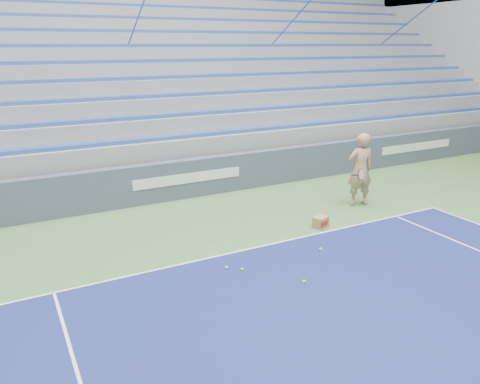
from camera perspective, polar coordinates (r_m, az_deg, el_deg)
name	(u,v)px	position (r m, az deg, el deg)	size (l,w,h in m)	color
sponsor_barrier	(187,179)	(13.39, -6.52, 1.64)	(30.00, 0.32, 1.10)	#3E495E
bleachers	(129,95)	(18.43, -13.43, 11.38)	(31.00, 9.15, 7.30)	gray
tennis_player	(360,170)	(12.93, 14.43, 2.65)	(1.01, 0.93, 1.99)	tan
ball_box	(321,222)	(11.39, 9.80, -3.63)	(0.43, 0.39, 0.27)	olive
tennis_ball_0	(321,249)	(10.18, 9.80, -6.89)	(0.07, 0.07, 0.07)	#C0EE30
tennis_ball_1	(226,268)	(9.26, -1.68, -9.20)	(0.07, 0.07, 0.07)	#C0EE30
tennis_ball_2	(338,228)	(11.38, 11.82, -4.31)	(0.07, 0.07, 0.07)	#C0EE30
tennis_ball_3	(304,282)	(8.83, 7.83, -10.79)	(0.07, 0.07, 0.07)	#C0EE30
tennis_ball_4	(242,269)	(9.19, 0.27, -9.43)	(0.07, 0.07, 0.07)	#C0EE30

